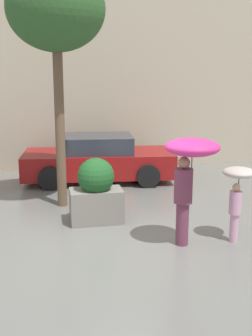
{
  "coord_description": "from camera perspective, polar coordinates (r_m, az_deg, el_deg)",
  "views": [
    {
      "loc": [
        -0.89,
        -6.88,
        2.99
      ],
      "look_at": [
        0.79,
        1.6,
        1.05
      ],
      "focal_mm": 45.0,
      "sensor_mm": 36.0,
      "label": 1
    }
  ],
  "objects": [
    {
      "name": "person_child",
      "position": [
        7.78,
        14.9,
        -2.39
      ],
      "size": [
        0.59,
        0.59,
        1.37
      ],
      "rotation": [
        0.0,
        0.0,
        0.73
      ],
      "color": "#D199B7",
      "rests_on": "ground"
    },
    {
      "name": "planter_box",
      "position": [
        8.6,
        -4.07,
        -3.23
      ],
      "size": [
        1.07,
        0.75,
        1.34
      ],
      "color": "gray",
      "rests_on": "ground"
    },
    {
      "name": "person_adult",
      "position": [
        7.25,
        8.59,
        0.71
      ],
      "size": [
        0.94,
        0.94,
        1.93
      ],
      "rotation": [
        0.0,
        0.0,
        -0.8
      ],
      "color": "brown",
      "rests_on": "ground"
    },
    {
      "name": "street_tree",
      "position": [
        9.55,
        -9.48,
        20.2
      ],
      "size": [
        2.1,
        2.1,
        5.22
      ],
      "color": "brown",
      "rests_on": "ground"
    },
    {
      "name": "ground_plane",
      "position": [
        7.55,
        -3.56,
        -10.7
      ],
      "size": [
        40.0,
        40.0,
        0.0
      ],
      "primitive_type": "plane",
      "color": "slate"
    },
    {
      "name": "parked_car_near",
      "position": [
        11.99,
        -3.75,
        1.16
      ],
      "size": [
        4.35,
        2.35,
        1.3
      ],
      "rotation": [
        0.0,
        0.0,
        1.47
      ],
      "color": "maroon",
      "rests_on": "ground"
    },
    {
      "name": "building_facade",
      "position": [
        13.41,
        -7.58,
        12.6
      ],
      "size": [
        18.0,
        0.3,
        6.0
      ],
      "color": "#B7A88E",
      "rests_on": "ground"
    }
  ]
}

